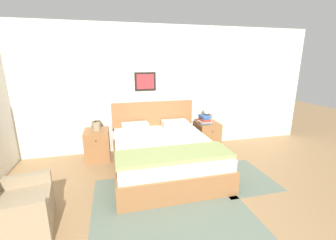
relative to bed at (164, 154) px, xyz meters
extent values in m
cube|color=silver|center=(-0.10, 1.11, 1.01)|extent=(7.53, 0.06, 2.60)
cube|color=black|center=(-0.14, 1.07, 1.18)|extent=(0.44, 0.02, 0.38)
cube|color=#9E2D33|center=(-0.14, 1.05, 1.18)|extent=(0.36, 0.00, 0.30)
cube|color=slate|center=(-0.17, -1.12, -0.29)|extent=(2.01, 1.97, 0.01)
cube|color=slate|center=(1.17, -0.58, -0.29)|extent=(0.94, 1.12, 0.01)
cube|color=#936038|center=(0.00, -0.02, -0.15)|extent=(1.72, 2.08, 0.28)
cube|color=#936038|center=(0.00, -1.03, 0.03)|extent=(1.72, 0.06, 0.08)
cube|color=white|center=(0.00, -0.02, 0.11)|extent=(1.65, 2.00, 0.26)
cube|color=#936038|center=(0.00, 0.99, 0.50)|extent=(1.72, 0.06, 0.52)
cube|color=#8E9E5B|center=(0.00, -0.67, 0.27)|extent=(1.68, 0.58, 0.06)
cube|color=white|center=(-0.41, 0.76, 0.31)|extent=(0.52, 0.32, 0.14)
cube|color=white|center=(0.41, 0.76, 0.31)|extent=(0.52, 0.32, 0.14)
cube|color=#998466|center=(-1.94, -1.11, -0.09)|extent=(0.82, 0.85, 0.41)
cube|color=#998466|center=(-1.99, -0.79, 0.19)|extent=(0.72, 0.21, 0.14)
cube|color=#998466|center=(-1.89, -1.43, 0.19)|extent=(0.72, 0.21, 0.14)
cube|color=#936038|center=(-1.17, 0.78, 0.00)|extent=(0.46, 0.50, 0.58)
sphere|color=#332D28|center=(-1.17, 0.52, 0.16)|extent=(0.02, 0.02, 0.02)
cube|color=#936038|center=(1.17, 0.78, 0.00)|extent=(0.46, 0.50, 0.58)
sphere|color=#332D28|center=(1.17, 0.52, 0.16)|extent=(0.02, 0.02, 0.02)
cylinder|color=gray|center=(-1.16, 0.76, 0.38)|extent=(0.15, 0.15, 0.17)
cylinder|color=gray|center=(-1.16, 0.76, 0.49)|extent=(0.02, 0.02, 0.06)
cone|color=silver|center=(-1.16, 0.76, 0.63)|extent=(0.24, 0.24, 0.22)
cylinder|color=gray|center=(1.17, 0.76, 0.38)|extent=(0.15, 0.15, 0.17)
cylinder|color=gray|center=(1.17, 0.76, 0.49)|extent=(0.02, 0.02, 0.06)
cone|color=silver|center=(1.17, 0.76, 0.63)|extent=(0.24, 0.24, 0.22)
cube|color=#335693|center=(1.06, 0.73, 0.31)|extent=(0.24, 0.24, 0.03)
cube|color=beige|center=(1.06, 0.73, 0.33)|extent=(0.24, 0.26, 0.03)
cube|color=#B7332D|center=(1.06, 0.73, 0.37)|extent=(0.19, 0.27, 0.04)
cube|color=#335693|center=(1.06, 0.73, 0.41)|extent=(0.17, 0.23, 0.04)
cube|color=#335693|center=(1.06, 0.73, 0.45)|extent=(0.19, 0.27, 0.04)
camera|label=1|loc=(-0.82, -3.58, 1.60)|focal=24.00mm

